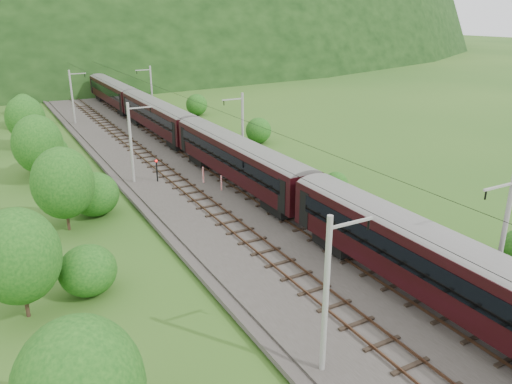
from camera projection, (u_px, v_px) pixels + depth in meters
ground at (415, 336)px, 26.96m from camera, size 600.00×600.00×0.00m
railbed at (309, 258)px, 35.13m from camera, size 14.00×220.00×0.30m
track_left at (280, 263)px, 33.96m from camera, size 2.40×220.00×0.27m
track_right at (337, 248)px, 36.15m from camera, size 2.40×220.00×0.27m
catenary_left at (131, 141)px, 48.95m from camera, size 2.54×192.28×8.00m
catenary_right at (242, 128)px, 54.52m from camera, size 2.54×192.28×8.00m
overhead_wires at (313, 163)px, 32.76m from camera, size 4.83×198.00×0.03m
mountain_main at (14, 47)px, 240.76m from camera, size 504.00×360.00×244.00m
train at (240, 153)px, 47.55m from camera, size 3.19×176.38×5.55m
hazard_post_near at (203, 175)px, 49.82m from camera, size 0.18×0.18×1.64m
hazard_post_far at (221, 183)px, 47.75m from camera, size 0.16×0.16×1.46m
signal at (157, 169)px, 50.01m from camera, size 0.25×0.25×2.27m
vegetation_left at (50, 178)px, 42.66m from camera, size 11.62×147.13×7.02m
vegetation_right at (303, 152)px, 56.73m from camera, size 6.46×102.37×3.19m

